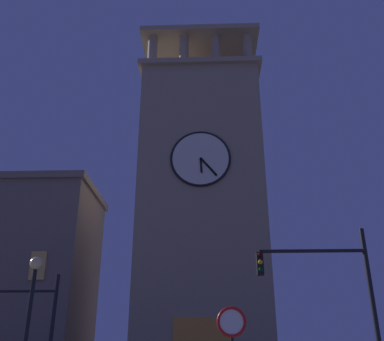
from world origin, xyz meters
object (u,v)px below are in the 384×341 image
(no_horn_sign, at_px, (232,334))
(traffic_signal_near, at_px, (335,293))
(clocktower, at_px, (202,216))
(traffic_signal_mid, at_px, (23,319))
(street_lamp, at_px, (31,304))

(no_horn_sign, bearing_deg, traffic_signal_near, -142.18)
(clocktower, distance_m, traffic_signal_near, 17.20)
(traffic_signal_mid, distance_m, no_horn_sign, 11.10)
(street_lamp, bearing_deg, no_horn_sign, 155.59)
(traffic_signal_near, bearing_deg, street_lamp, -1.32)
(clocktower, relative_size, no_horn_sign, 8.56)
(traffic_signal_near, xyz_separation_m, street_lamp, (10.16, -0.23, -0.26))
(traffic_signal_mid, bearing_deg, traffic_signal_near, 160.02)
(traffic_signal_mid, xyz_separation_m, street_lamp, (-1.86, 4.13, 0.18))
(traffic_signal_near, relative_size, traffic_signal_mid, 1.14)
(clocktower, bearing_deg, traffic_signal_mid, 54.61)
(clocktower, distance_m, traffic_signal_mid, 15.05)
(traffic_signal_near, height_order, traffic_signal_mid, traffic_signal_near)
(traffic_signal_near, bearing_deg, clocktower, -73.08)
(street_lamp, bearing_deg, traffic_signal_near, 178.68)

